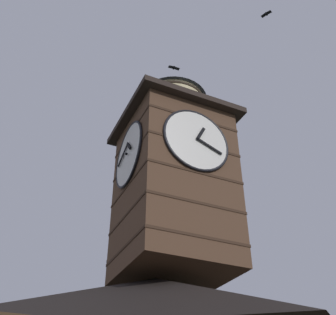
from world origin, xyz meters
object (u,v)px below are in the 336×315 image
flying_bird_high (266,14)px  flying_bird_low (174,68)px  moon (155,302)px  clock_tower (174,173)px  pine_tree_behind (139,302)px

flying_bird_high → flying_bird_low: flying_bird_high is taller
flying_bird_high → flying_bird_low: 5.78m
flying_bird_low → moon: bearing=-111.9°
clock_tower → flying_bird_low: flying_bird_low is taller
clock_tower → flying_bird_high: bearing=160.7°
clock_tower → pine_tree_behind: bearing=-98.7°
moon → flying_bird_low: bearing=68.1°
flying_bird_high → pine_tree_behind: bearing=-60.0°
moon → flying_bird_high: size_ratio=3.42×
clock_tower → moon: moon is taller
clock_tower → flying_bird_low: size_ratio=13.79×
moon → flying_bird_low: 38.05m
pine_tree_behind → flying_bird_low: flying_bird_low is taller
moon → flying_bird_low: (14.17, 35.22, 2.53)m
pine_tree_behind → flying_bird_low: size_ratio=26.68×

